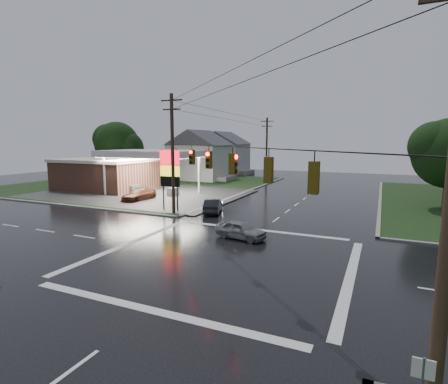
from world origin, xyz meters
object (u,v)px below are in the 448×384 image
at_px(car_pump, 139,195).
at_px(utility_pole_n, 267,149).
at_px(house_near, 200,154).
at_px(house_far, 223,152).
at_px(car_north, 213,206).
at_px(tree_nw_behind, 118,144).
at_px(pylon_sign, 170,170).
at_px(utility_pole_nw, 173,152).
at_px(gas_station, 114,171).
at_px(car_crossing, 241,230).

bearing_deg(car_pump, utility_pole_n, 77.44).
bearing_deg(house_near, utility_pole_n, 9.91).
height_order(house_far, car_north, house_far).
bearing_deg(car_pump, car_north, -8.68).
relative_size(utility_pole_n, tree_nw_behind, 1.05).
bearing_deg(car_pump, tree_nw_behind, 141.30).
relative_size(pylon_sign, house_far, 0.54).
bearing_deg(car_north, car_pump, -32.56).
bearing_deg(utility_pole_nw, tree_nw_behind, 139.90).
xyz_separation_m(pylon_sign, car_north, (4.17, 0.91, -3.35)).
relative_size(pylon_sign, car_north, 1.49).
bearing_deg(utility_pole_n, car_pump, -107.46).
relative_size(pylon_sign, house_near, 0.54).
relative_size(gas_station, pylon_sign, 4.37).
relative_size(car_crossing, car_pump, 0.79).
bearing_deg(car_crossing, gas_station, 68.85).
bearing_deg(car_crossing, tree_nw_behind, 62.75).
bearing_deg(pylon_sign, car_pump, 151.88).
height_order(gas_station, car_pump, gas_station).
relative_size(house_far, car_pump, 2.36).
relative_size(utility_pole_nw, car_pump, 2.35).
height_order(car_north, car_pump, car_pump).
distance_m(house_far, car_north, 39.96).
bearing_deg(pylon_sign, house_near, 112.28).
xyz_separation_m(car_north, car_pump, (-10.72, 2.59, 0.02)).
bearing_deg(gas_station, utility_pole_nw, -32.23).
xyz_separation_m(utility_pole_n, tree_nw_behind, (-24.34, -8.01, 0.71)).
xyz_separation_m(pylon_sign, car_pump, (-6.55, 3.50, -3.33)).
bearing_deg(tree_nw_behind, car_crossing, -37.79).
relative_size(tree_nw_behind, car_north, 2.48).
bearing_deg(tree_nw_behind, car_north, -34.04).
distance_m(utility_pole_n, tree_nw_behind, 25.63).
xyz_separation_m(utility_pole_n, car_crossing, (8.87, -33.76, -4.84)).
bearing_deg(pylon_sign, utility_pole_nw, -45.00).
xyz_separation_m(pylon_sign, car_crossing, (9.87, -6.26, -3.38)).
relative_size(pylon_sign, tree_nw_behind, 0.60).
bearing_deg(tree_nw_behind, pylon_sign, -39.87).
distance_m(house_near, car_crossing, 37.90).
height_order(utility_pole_n, car_crossing, utility_pole_n).
height_order(utility_pole_nw, house_far, utility_pole_nw).
height_order(house_near, car_pump, house_near).
distance_m(gas_station, tree_nw_behind, 13.63).
relative_size(gas_station, house_near, 2.37).
xyz_separation_m(pylon_sign, utility_pole_nw, (1.00, -1.00, 1.71)).
xyz_separation_m(pylon_sign, tree_nw_behind, (-23.34, 19.49, 2.17)).
height_order(utility_pole_n, tree_nw_behind, utility_pole_n).
relative_size(utility_pole_n, car_crossing, 2.85).
relative_size(pylon_sign, utility_pole_nw, 0.55).
xyz_separation_m(gas_station, utility_pole_nw, (16.18, -10.20, 3.17)).
bearing_deg(car_crossing, utility_pole_n, 25.26).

